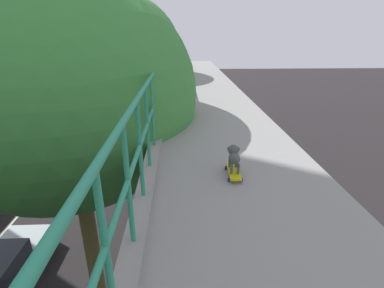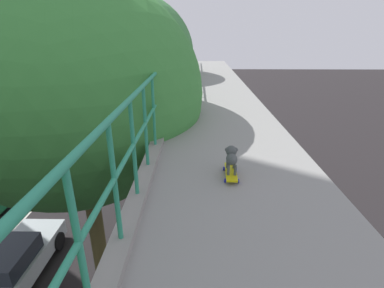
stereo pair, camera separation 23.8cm
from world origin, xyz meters
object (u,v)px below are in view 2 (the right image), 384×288
at_px(toy_skateboard, 231,172).
at_px(small_dog, 232,156).
at_px(car_silver_third, 14,262).
at_px(city_bus, 87,102).

xyz_separation_m(toy_skateboard, small_dog, (0.00, 0.03, 0.21)).
distance_m(car_silver_third, city_bus, 17.33).
bearing_deg(small_dog, toy_skateboard, -92.90).
bearing_deg(city_bus, toy_skateboard, -64.04).
relative_size(car_silver_third, toy_skateboard, 7.56).
distance_m(city_bus, small_dog, 23.26).
bearing_deg(small_dog, city_bus, 116.00).
relative_size(city_bus, small_dog, 29.35).
bearing_deg(car_silver_third, small_dog, -29.72).
xyz_separation_m(car_silver_third, small_dog, (6.42, -3.66, 5.52)).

